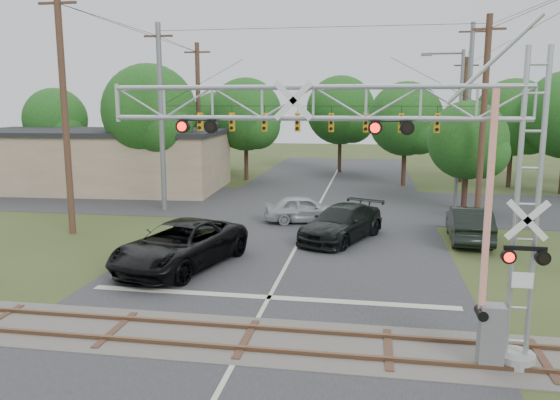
% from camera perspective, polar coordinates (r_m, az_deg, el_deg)
% --- Properties ---
extents(ground, '(160.00, 160.00, 0.00)m').
position_cam_1_polar(ground, '(14.43, -5.42, -17.64)').
color(ground, '#34421E').
rests_on(ground, ground).
extents(road_main, '(14.00, 90.00, 0.02)m').
position_cam_1_polar(road_main, '(23.55, 0.89, -6.44)').
color(road_main, '#2B2A2D').
rests_on(road_main, ground).
extents(road_cross, '(90.00, 12.00, 0.02)m').
position_cam_1_polar(road_cross, '(37.09, 4.17, -0.36)').
color(road_cross, '#2B2A2D').
rests_on(road_cross, ground).
extents(railroad_track, '(90.00, 3.20, 0.17)m').
position_cam_1_polar(railroad_track, '(16.16, -3.54, -14.32)').
color(railroad_track, '#504C45').
rests_on(railroad_track, ground).
extents(crossing_gantry, '(11.23, 1.03, 8.06)m').
position_cam_1_polar(crossing_gantry, '(14.07, 11.53, 2.68)').
color(crossing_gantry, gray).
rests_on(crossing_gantry, ground).
extents(traffic_signal_span, '(19.34, 0.36, 11.50)m').
position_cam_1_polar(traffic_signal_span, '(32.44, 5.13, 8.29)').
color(traffic_signal_span, slate).
rests_on(traffic_signal_span, ground).
extents(pickup_black, '(4.77, 7.36, 1.89)m').
position_cam_1_polar(pickup_black, '(22.93, -10.37, -4.65)').
color(pickup_black, black).
rests_on(pickup_black, ground).
extents(car_dark, '(4.59, 6.38, 1.72)m').
position_cam_1_polar(car_dark, '(27.21, 6.47, -2.40)').
color(car_dark, black).
rests_on(car_dark, ground).
extents(sedan_silver, '(4.86, 2.83, 1.55)m').
position_cam_1_polar(sedan_silver, '(31.08, 2.60, -0.94)').
color(sedan_silver, '#A6AAAE').
rests_on(sedan_silver, ground).
extents(suv_dark, '(2.09, 5.35, 1.73)m').
position_cam_1_polar(suv_dark, '(28.40, 19.16, -2.36)').
color(suv_dark, black).
rests_on(suv_dark, ground).
extents(commercial_building, '(20.47, 11.30, 4.66)m').
position_cam_1_polar(commercial_building, '(45.73, -18.59, 4.06)').
color(commercial_building, gray).
rests_on(commercial_building, ground).
extents(streetlight, '(2.67, 0.28, 10.01)m').
position_cam_1_polar(streetlight, '(36.82, 17.95, 7.86)').
color(streetlight, slate).
rests_on(streetlight, ground).
extents(utility_poles, '(26.63, 28.10, 12.61)m').
position_cam_1_polar(utility_poles, '(35.48, 8.28, 8.84)').
color(utility_poles, '#462920').
rests_on(utility_poles, ground).
extents(treeline, '(53.98, 24.12, 10.06)m').
position_cam_1_polar(treeline, '(46.78, 5.52, 8.95)').
color(treeline, '#3B241B').
rests_on(treeline, ground).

